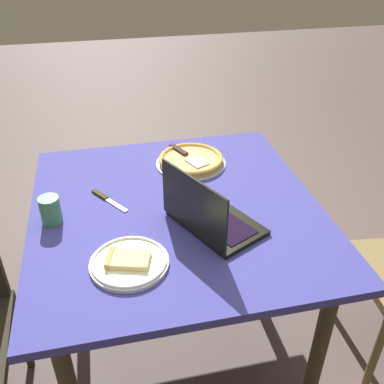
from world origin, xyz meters
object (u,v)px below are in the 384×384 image
Objects in this scene: laptop at (209,216)px; table_knife at (106,198)px; pizza_plate at (129,262)px; dining_table at (176,225)px; pizza_tray at (191,160)px; drink_cup at (50,210)px.

laptop reaches higher than table_knife.
pizza_plate is at bearing -65.75° from laptop.
laptop is (0.16, 0.09, 0.14)m from dining_table.
table_knife is (-0.11, -0.26, 0.10)m from dining_table.
pizza_tray is 3.01× the size of drink_cup.
dining_table is at bearing 89.79° from drink_cup.
drink_cup reaches higher than pizza_plate.
pizza_plate is (0.14, -0.30, -0.04)m from laptop.
pizza_tray is (-0.62, 0.34, 0.01)m from pizza_plate.
drink_cup is at bearing -61.95° from table_knife.
laptop is 0.33m from pizza_plate.
dining_table is 6.24× the size of table_knife.
drink_cup is at bearing -106.15° from laptop.
dining_table is 0.36m from pizza_tray.
table_knife is 1.74× the size of drink_cup.
drink_cup reaches higher than pizza_tray.
dining_table is 3.61× the size of pizza_tray.
dining_table is 0.30m from table_knife.
dining_table is 0.49m from drink_cup.
table_knife is at bearing -127.12° from laptop.
table_knife is at bearing -112.39° from dining_table.
laptop is 0.45m from table_knife.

